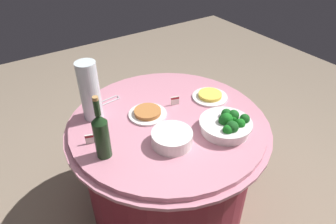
{
  "coord_description": "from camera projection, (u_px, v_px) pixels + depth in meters",
  "views": [
    {
      "loc": [
        0.74,
        1.12,
        1.76
      ],
      "look_at": [
        0.0,
        0.0,
        0.79
      ],
      "focal_mm": 31.88,
      "sensor_mm": 36.0,
      "label": 1
    }
  ],
  "objects": [
    {
      "name": "serving_tongs",
      "position": [
        108.0,
        101.0,
        1.83
      ],
      "size": [
        0.17,
        0.06,
        0.01
      ],
      "color": "silver",
      "rests_on": "buffet_table"
    },
    {
      "name": "food_plate_peanuts",
      "position": [
        148.0,
        113.0,
        1.71
      ],
      "size": [
        0.22,
        0.22,
        0.03
      ],
      "color": "white",
      "rests_on": "buffet_table"
    },
    {
      "name": "label_placard_mid",
      "position": [
        175.0,
        100.0,
        1.79
      ],
      "size": [
        0.05,
        0.02,
        0.05
      ],
      "color": "white",
      "rests_on": "buffet_table"
    },
    {
      "name": "decorative_fruit_vase",
      "position": [
        90.0,
        94.0,
        1.62
      ],
      "size": [
        0.11,
        0.11,
        0.34
      ],
      "color": "silver",
      "rests_on": "buffet_table"
    },
    {
      "name": "buffet_table",
      "position": [
        168.0,
        165.0,
        1.9
      ],
      "size": [
        1.16,
        1.16,
        0.74
      ],
      "color": "maroon",
      "rests_on": "ground_plane"
    },
    {
      "name": "food_plate_fried_egg",
      "position": [
        210.0,
        96.0,
        1.86
      ],
      "size": [
        0.22,
        0.22,
        0.03
      ],
      "color": "white",
      "rests_on": "buffet_table"
    },
    {
      "name": "plate_stack",
      "position": [
        172.0,
        138.0,
        1.5
      ],
      "size": [
        0.21,
        0.21,
        0.07
      ],
      "color": "white",
      "rests_on": "buffet_table"
    },
    {
      "name": "ground_plane",
      "position": [
        168.0,
        202.0,
        2.12
      ],
      "size": [
        6.0,
        6.0,
        0.0
      ],
      "primitive_type": "plane",
      "color": "gray"
    },
    {
      "name": "wine_bottle",
      "position": [
        101.0,
        134.0,
        1.38
      ],
      "size": [
        0.07,
        0.07,
        0.34
      ],
      "color": "#193318",
      "rests_on": "buffet_table"
    },
    {
      "name": "broccoli_bowl",
      "position": [
        227.0,
        124.0,
        1.57
      ],
      "size": [
        0.28,
        0.28,
        0.11
      ],
      "color": "white",
      "rests_on": "buffet_table"
    },
    {
      "name": "label_placard_front",
      "position": [
        90.0,
        138.0,
        1.5
      ],
      "size": [
        0.05,
        0.02,
        0.05
      ],
      "color": "white",
      "rests_on": "buffet_table"
    }
  ]
}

